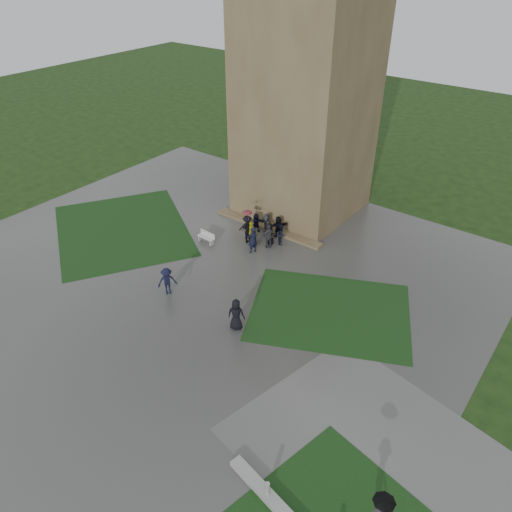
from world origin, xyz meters
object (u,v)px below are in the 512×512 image
Objects in this scene: bench at (207,237)px; pedestrian_mid at (167,281)px; pedestrian_near at (236,314)px; tower at (307,93)px.

bench is 0.77× the size of pedestrian_mid.
pedestrian_mid is at bearing -67.41° from bench.
pedestrian_near is (5.29, 0.04, 0.06)m from pedestrian_mid.
pedestrian_near is (7.45, -5.82, 0.55)m from bench.
tower reaches higher than pedestrian_near.
bench is 9.47m from pedestrian_near.
bench is 6.26m from pedestrian_mid.
bench is 0.73× the size of pedestrian_near.
pedestrian_near is at bearing -35.61° from bench.
tower is 13.02× the size of bench.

